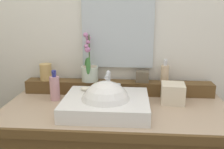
# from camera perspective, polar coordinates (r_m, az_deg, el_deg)

# --- Properties ---
(wall_back) EXTENTS (2.76, 0.20, 2.56)m
(wall_back) POSITION_cam_1_polar(r_m,az_deg,el_deg) (1.69, 1.78, 11.56)
(wall_back) COLOR silver
(wall_back) RESTS_ON ground
(back_ledge) EXTENTS (1.17, 0.10, 0.08)m
(back_ledge) POSITION_cam_1_polar(r_m,az_deg,el_deg) (1.59, 1.38, -2.97)
(back_ledge) COLOR brown
(back_ledge) RESTS_ON vanity_cabinet
(sink_basin) EXTENTS (0.44, 0.38, 0.29)m
(sink_basin) POSITION_cam_1_polar(r_m,az_deg,el_deg) (1.32, -1.39, -6.95)
(sink_basin) COLOR white
(sink_basin) RESTS_ON vanity_cabinet
(soap_bar) EXTENTS (0.07, 0.04, 0.02)m
(soap_bar) POSITION_cam_1_polar(r_m,az_deg,el_deg) (1.43, -5.81, -3.21)
(soap_bar) COLOR silver
(soap_bar) RESTS_ON sink_basin
(potted_plant) EXTENTS (0.11, 0.12, 0.31)m
(potted_plant) POSITION_cam_1_polar(r_m,az_deg,el_deg) (1.58, -5.14, 1.12)
(potted_plant) COLOR silver
(potted_plant) RESTS_ON back_ledge
(soap_dispenser) EXTENTS (0.05, 0.05, 0.14)m
(soap_dispenser) POSITION_cam_1_polar(r_m,az_deg,el_deg) (1.59, 11.92, 0.37)
(soap_dispenser) COLOR #D2B58F
(soap_dispenser) RESTS_ON back_ledge
(tumbler_cup) EXTENTS (0.07, 0.07, 0.11)m
(tumbler_cup) POSITION_cam_1_polar(r_m,az_deg,el_deg) (1.65, -14.82, 0.57)
(tumbler_cup) COLOR tan
(tumbler_cup) RESTS_ON back_ledge
(trinket_box) EXTENTS (0.08, 0.07, 0.07)m
(trinket_box) POSITION_cam_1_polar(r_m,az_deg,el_deg) (1.57, 6.92, -0.46)
(trinket_box) COLOR brown
(trinket_box) RESTS_ON back_ledge
(lotion_bottle) EXTENTS (0.06, 0.06, 0.18)m
(lotion_bottle) POSITION_cam_1_polar(r_m,az_deg,el_deg) (1.51, -12.89, -2.91)
(lotion_bottle) COLOR #CD949E
(lotion_bottle) RESTS_ON vanity_cabinet
(tissue_box) EXTENTS (0.14, 0.14, 0.11)m
(tissue_box) POSITION_cam_1_polar(r_m,az_deg,el_deg) (1.48, 13.64, -4.16)
(tissue_box) COLOR beige
(tissue_box) RESTS_ON vanity_cabinet
(mirror) EXTENTS (0.45, 0.02, 0.60)m
(mirror) POSITION_cam_1_polar(r_m,az_deg,el_deg) (1.58, 1.33, 12.48)
(mirror) COLOR silver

